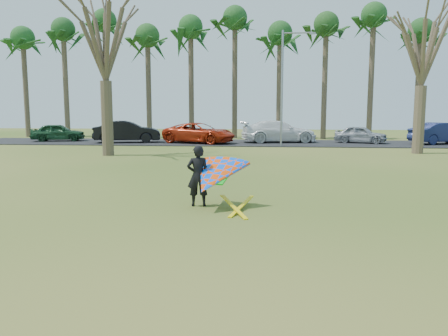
# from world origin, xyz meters

# --- Properties ---
(ground) EXTENTS (100.00, 100.00, 0.00)m
(ground) POSITION_xyz_m (0.00, 0.00, 0.00)
(ground) COLOR #245011
(ground) RESTS_ON ground
(parking_strip) EXTENTS (46.00, 7.00, 0.06)m
(parking_strip) POSITION_xyz_m (0.00, 25.00, 0.03)
(parking_strip) COLOR black
(parking_strip) RESTS_ON ground
(palm_0) EXTENTS (4.84, 4.84, 10.84)m
(palm_0) POSITION_xyz_m (-22.00, 31.00, 9.17)
(palm_0) COLOR #46362A
(palm_0) RESTS_ON ground
(palm_1) EXTENTS (4.84, 4.84, 11.54)m
(palm_1) POSITION_xyz_m (-18.00, 31.00, 9.85)
(palm_1) COLOR #4D3D2E
(palm_1) RESTS_ON ground
(palm_2) EXTENTS (4.84, 4.84, 12.24)m
(palm_2) POSITION_xyz_m (-14.00, 31.00, 10.52)
(palm_2) COLOR #4A392C
(palm_2) RESTS_ON ground
(palm_3) EXTENTS (4.84, 4.84, 10.84)m
(palm_3) POSITION_xyz_m (-10.00, 31.00, 9.17)
(palm_3) COLOR #4E3F2E
(palm_3) RESTS_ON ground
(palm_4) EXTENTS (4.84, 4.84, 11.54)m
(palm_4) POSITION_xyz_m (-6.00, 31.00, 9.85)
(palm_4) COLOR #46382A
(palm_4) RESTS_ON ground
(palm_5) EXTENTS (4.84, 4.84, 12.24)m
(palm_5) POSITION_xyz_m (-2.00, 31.00, 10.52)
(palm_5) COLOR #49392B
(palm_5) RESTS_ON ground
(palm_6) EXTENTS (4.84, 4.84, 10.84)m
(palm_6) POSITION_xyz_m (2.00, 31.00, 9.17)
(palm_6) COLOR brown
(palm_6) RESTS_ON ground
(palm_7) EXTENTS (4.84, 4.84, 11.54)m
(palm_7) POSITION_xyz_m (6.00, 31.00, 9.85)
(palm_7) COLOR brown
(palm_7) RESTS_ON ground
(palm_8) EXTENTS (4.84, 4.84, 12.24)m
(palm_8) POSITION_xyz_m (10.00, 31.00, 10.52)
(palm_8) COLOR #4C3C2D
(palm_8) RESTS_ON ground
(palm_9) EXTENTS (4.84, 4.84, 10.84)m
(palm_9) POSITION_xyz_m (14.00, 31.00, 9.17)
(palm_9) COLOR #4F3F2F
(palm_9) RESTS_ON ground
(bare_tree_left) EXTENTS (6.60, 6.60, 9.70)m
(bare_tree_left) POSITION_xyz_m (-8.00, 15.00, 6.92)
(bare_tree_left) COLOR brown
(bare_tree_left) RESTS_ON ground
(bare_tree_right) EXTENTS (6.27, 6.27, 9.21)m
(bare_tree_right) POSITION_xyz_m (10.00, 18.00, 6.57)
(bare_tree_right) COLOR brown
(bare_tree_right) RESTS_ON ground
(streetlight) EXTENTS (2.28, 0.18, 8.00)m
(streetlight) POSITION_xyz_m (2.16, 22.00, 4.46)
(streetlight) COLOR gray
(streetlight) RESTS_ON ground
(car_0) EXTENTS (4.46, 2.71, 1.42)m
(car_0) POSITION_xyz_m (-15.99, 25.04, 0.77)
(car_0) COLOR #1B4425
(car_0) RESTS_ON parking_strip
(car_1) EXTENTS (5.39, 2.97, 1.68)m
(car_1) POSITION_xyz_m (-9.86, 24.06, 0.90)
(car_1) COLOR black
(car_1) RESTS_ON parking_strip
(car_2) EXTENTS (6.10, 4.27, 1.55)m
(car_2) POSITION_xyz_m (-4.17, 24.04, 0.83)
(car_2) COLOR #B1270E
(car_2) RESTS_ON parking_strip
(car_3) EXTENTS (6.22, 3.50, 1.70)m
(car_3) POSITION_xyz_m (1.91, 25.45, 0.91)
(car_3) COLOR white
(car_3) RESTS_ON parking_strip
(car_4) EXTENTS (4.18, 2.83, 1.32)m
(car_4) POSITION_xyz_m (8.17, 25.41, 0.72)
(car_4) COLOR #91969E
(car_4) RESTS_ON parking_strip
(car_5) EXTENTS (5.10, 3.47, 1.59)m
(car_5) POSITION_xyz_m (13.97, 25.07, 0.86)
(car_5) COLOR #19224D
(car_5) RESTS_ON parking_strip
(kite_flyer) EXTENTS (2.13, 2.39, 2.02)m
(kite_flyer) POSITION_xyz_m (-0.34, 2.18, 0.84)
(kite_flyer) COLOR black
(kite_flyer) RESTS_ON ground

